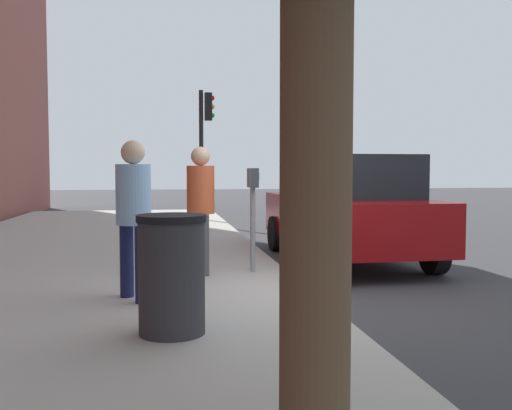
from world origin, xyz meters
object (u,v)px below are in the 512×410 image
object	(u,v)px
pedestrian_at_meter	(201,200)
pedestrian_bystander	(134,207)
parked_sedan_near	(347,208)
traffic_signal	(205,133)
trash_bin	(172,274)
parking_meter	(253,197)

from	to	relation	value
pedestrian_at_meter	pedestrian_bystander	bearing A→B (deg)	-125.15
parked_sedan_near	traffic_signal	size ratio (longest dim) A/B	1.23
traffic_signal	trash_bin	size ratio (longest dim) A/B	3.56
parked_sedan_near	traffic_signal	xyz separation A→B (m)	(6.94, 1.86, 1.68)
pedestrian_bystander	parked_sedan_near	xyz separation A→B (m)	(3.03, -3.34, -0.24)
parking_meter	traffic_signal	xyz separation A→B (m)	(8.47, 0.03, 1.41)
trash_bin	parking_meter	bearing A→B (deg)	-21.76
traffic_signal	trash_bin	bearing A→B (deg)	174.41
pedestrian_bystander	trash_bin	bearing A→B (deg)	-102.84
parked_sedan_near	traffic_signal	bearing A→B (deg)	14.99
parking_meter	trash_bin	bearing A→B (deg)	158.24
parking_meter	trash_bin	size ratio (longest dim) A/B	1.40
parking_meter	parked_sedan_near	bearing A→B (deg)	-50.11
pedestrian_bystander	pedestrian_at_meter	bearing A→B (deg)	33.00
parking_meter	pedestrian_at_meter	xyz separation A→B (m)	(-0.03, 0.71, -0.03)
parking_meter	trash_bin	xyz separation A→B (m)	(-2.86, 1.14, -0.51)
parking_meter	pedestrian_bystander	distance (m)	2.13
pedestrian_bystander	trash_bin	size ratio (longest dim) A/B	1.68
pedestrian_at_meter	trash_bin	distance (m)	2.90
pedestrian_bystander	parked_sedan_near	distance (m)	4.52
parking_meter	pedestrian_bystander	bearing A→B (deg)	134.76
traffic_signal	trash_bin	world-z (taller)	traffic_signal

